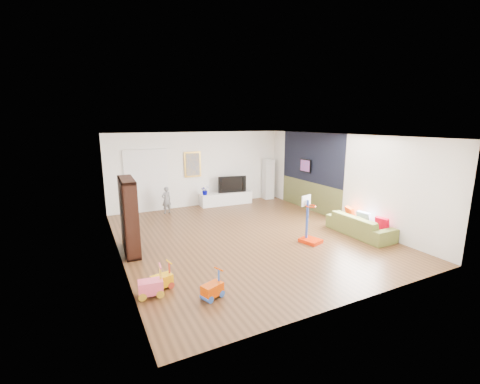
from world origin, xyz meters
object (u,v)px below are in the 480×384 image
sofa (360,225)px  basketball_hoop (312,220)px  bookshelf (129,216)px  media_console (226,198)px

sofa → basketball_hoop: bearing=84.9°
sofa → basketball_hoop: 1.62m
sofa → basketball_hoop: (-1.58, 0.14, 0.34)m
sofa → bookshelf: bearing=74.6°
media_console → sofa: (1.91, -4.72, 0.05)m
bookshelf → basketball_hoop: size_ratio=1.45×
bookshelf → sofa: bearing=-13.2°
media_console → basketball_hoop: size_ratio=1.60×
media_console → basketball_hoop: (0.33, -4.58, 0.38)m
bookshelf → sofa: bookshelf is taller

